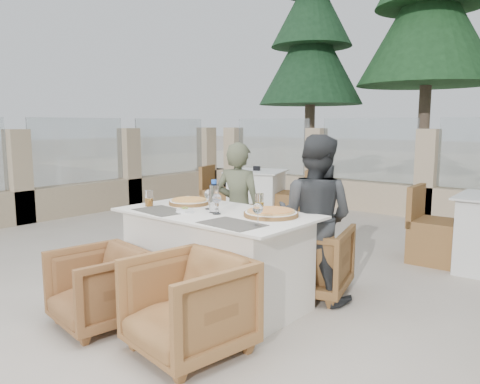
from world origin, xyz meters
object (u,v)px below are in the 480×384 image
Objects in this scene: olive_dish at (185,210)px; armchair_far_left at (249,240)px; wine_glass_corner at (258,213)px; diner_left at (238,210)px; wine_glass_centre at (209,198)px; armchair_near_right at (188,305)px; beer_glass_right at (259,202)px; pizza_right at (271,213)px; armchair_far_right at (310,259)px; diner_right at (315,218)px; wine_glass_near at (217,203)px; bg_table_a at (257,196)px; armchair_near_left at (99,288)px; dining_table at (217,258)px; water_bottle at (214,196)px; pizza_left at (189,202)px; beer_glass_left at (149,198)px.

armchair_far_left is at bearing 98.60° from olive_dish.
wine_glass_corner is 0.14× the size of diner_left.
armchair_near_right is (0.57, -0.80, -0.54)m from wine_glass_centre.
diner_left reaches higher than beer_glass_right.
armchair_far_right is (0.03, 0.55, -0.49)m from pizza_right.
wine_glass_near is at bearing 44.82° from diner_right.
armchair_far_right is 0.41× the size of bg_table_a.
bg_table_a reaches higher than armchair_far_right.
wine_glass_near is 1.08m from armchair_near_left.
wine_glass_near reaches higher than dining_table.
wine_glass_corner is 0.13× the size of diner_right.
diner_right is 0.85× the size of bg_table_a.
wine_glass_corner is at bearing -15.13° from wine_glass_near.
diner_left reaches higher than olive_dish.
armchair_near_left is at bearing -114.23° from water_bottle.
beer_glass_left reaches higher than pizza_left.
wine_glass_near reaches higher than armchair_near_left.
water_bottle is 0.16× the size of bg_table_a.
armchair_far_left is at bearing 131.22° from wine_glass_corner.
wine_glass_centre is at bearing 29.50° from diner_right.
pizza_right is 0.49m from diner_right.
pizza_right is 0.32× the size of diner_left.
armchair_near_left is at bearing -145.37° from wine_glass_corner.
bg_table_a is at bearing 122.17° from water_bottle.
wine_glass_centre is 1.04m from armchair_far_right.
water_bottle reaches higher than pizza_right.
wine_glass_near is 0.54m from wine_glass_corner.
diner_left is at bearing 80.49° from pizza_left.
diner_left reaches higher than wine_glass_near.
wine_glass_near is 0.13× the size of diner_right.
pizza_left is at bearing 165.44° from dining_table.
armchair_near_right is (-0.00, -0.89, -0.48)m from pizza_right.
armchair_far_right is (0.47, 0.70, -0.08)m from dining_table.
beer_glass_left is at bearing 91.20° from armchair_far_left.
armchair_near_right is at bearing -44.57° from pizza_left.
wine_glass_near is 1.03m from armchair_far_right.
armchair_near_left is at bearing 48.54° from diner_right.
wine_glass_corner is at bearing 82.20° from armchair_far_right.
pizza_left is at bearing 66.43° from diner_left.
dining_table is 0.95m from armchair_near_left.
wine_glass_near reaches higher than beer_glass_right.
wine_glass_near is at bearing 69.81° from armchair_near_left.
pizza_right is 1.01m from armchair_near_right.
bg_table_a is at bearing -70.00° from diner_left.
armchair_far_left is at bearing -73.30° from bg_table_a.
diner_left is 2.67m from bg_table_a.
diner_left is (-0.16, 0.85, -0.14)m from olive_dish.
pizza_right is at bearing 16.59° from beer_glass_left.
pizza_left is at bearing 169.26° from wine_glass_centre.
armchair_far_right is at bearing 38.43° from beer_glass_left.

